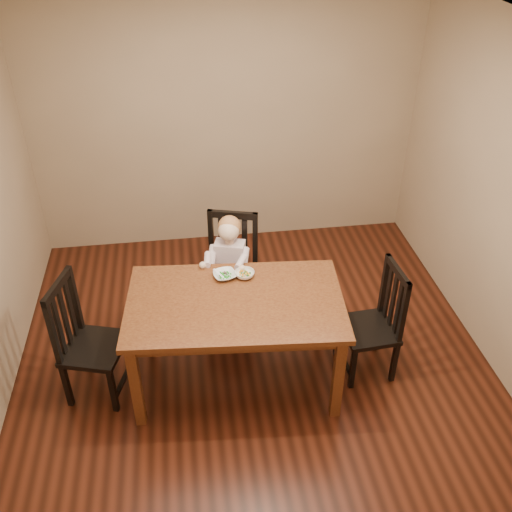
{
  "coord_description": "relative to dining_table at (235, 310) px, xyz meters",
  "views": [
    {
      "loc": [
        -0.48,
        -3.57,
        3.53
      ],
      "look_at": [
        0.06,
        0.25,
        0.89
      ],
      "focal_mm": 40.0,
      "sensor_mm": 36.0,
      "label": 1
    }
  ],
  "objects": [
    {
      "name": "dining_table",
      "position": [
        0.0,
        0.0,
        0.0
      ],
      "size": [
        1.72,
        1.12,
        0.82
      ],
      "rotation": [
        0.0,
        0.0,
        -0.08
      ],
      "color": "#441E0F",
      "rests_on": "room"
    },
    {
      "name": "bowl_peas",
      "position": [
        -0.05,
        0.3,
        0.12
      ],
      "size": [
        0.21,
        0.21,
        0.04
      ],
      "primitive_type": "imported",
      "rotation": [
        0.0,
        0.0,
        0.18
      ],
      "color": "white",
      "rests_on": "dining_table"
    },
    {
      "name": "toddler",
      "position": [
        0.03,
        0.73,
        -0.06
      ],
      "size": [
        0.45,
        0.51,
        0.59
      ],
      "primitive_type": null,
      "rotation": [
        0.0,
        0.0,
        2.86
      ],
      "color": "beige",
      "rests_on": "chair_child"
    },
    {
      "name": "chair_child",
      "position": [
        0.04,
        0.78,
        -0.21
      ],
      "size": [
        0.57,
        0.55,
        1.07
      ],
      "rotation": [
        0.0,
        0.0,
        2.86
      ],
      "color": "black",
      "rests_on": "room"
    },
    {
      "name": "chair_left",
      "position": [
        -1.15,
        0.05,
        -0.22
      ],
      "size": [
        0.55,
        0.56,
        1.06
      ],
      "rotation": [
        0.0,
        0.0,
        -1.86
      ],
      "color": "black",
      "rests_on": "room"
    },
    {
      "name": "chair_right",
      "position": [
        1.13,
        -0.03,
        -0.24
      ],
      "size": [
        0.45,
        0.46,
        1.01
      ],
      "rotation": [
        0.0,
        0.0,
        1.64
      ],
      "color": "black",
      "rests_on": "room"
    },
    {
      "name": "fork",
      "position": [
        -0.09,
        0.29,
        0.14
      ],
      "size": [
        0.1,
        0.1,
        0.05
      ],
      "rotation": [
        0.0,
        0.0,
        0.78
      ],
      "color": "silver",
      "rests_on": "bowl_peas"
    },
    {
      "name": "bowl_veg",
      "position": [
        0.11,
        0.29,
        0.12
      ],
      "size": [
        0.19,
        0.19,
        0.05
      ],
      "primitive_type": "imported",
      "rotation": [
        0.0,
        0.0,
        0.27
      ],
      "color": "white",
      "rests_on": "dining_table"
    },
    {
      "name": "room",
      "position": [
        0.17,
        0.23,
        0.62
      ],
      "size": [
        4.01,
        4.01,
        2.71
      ],
      "color": "#491C0F",
      "rests_on": "ground"
    }
  ]
}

